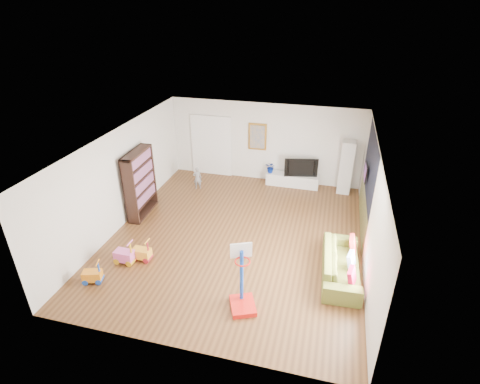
% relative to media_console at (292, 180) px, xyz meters
% --- Properties ---
extents(floor, '(6.50, 7.50, 0.00)m').
position_rel_media_console_xyz_m(floor, '(-1.04, -3.47, -0.21)').
color(floor, brown).
rests_on(floor, ground).
extents(ceiling, '(6.50, 7.50, 0.00)m').
position_rel_media_console_xyz_m(ceiling, '(-1.04, -3.47, 2.49)').
color(ceiling, white).
rests_on(ceiling, ground).
extents(wall_back, '(6.50, 0.00, 2.70)m').
position_rel_media_console_xyz_m(wall_back, '(-1.04, 0.28, 1.14)').
color(wall_back, silver).
rests_on(wall_back, ground).
extents(wall_front, '(6.50, 0.00, 2.70)m').
position_rel_media_console_xyz_m(wall_front, '(-1.04, -7.22, 1.14)').
color(wall_front, white).
rests_on(wall_front, ground).
extents(wall_left, '(0.00, 7.50, 2.70)m').
position_rel_media_console_xyz_m(wall_left, '(-4.29, -3.47, 1.14)').
color(wall_left, white).
rests_on(wall_left, ground).
extents(wall_right, '(0.00, 7.50, 2.70)m').
position_rel_media_console_xyz_m(wall_right, '(2.21, -3.47, 1.14)').
color(wall_right, white).
rests_on(wall_right, ground).
extents(navy_accent, '(0.01, 3.20, 1.70)m').
position_rel_media_console_xyz_m(navy_accent, '(2.19, -2.07, 1.64)').
color(navy_accent, black).
rests_on(navy_accent, wall_right).
extents(olive_wainscot, '(0.01, 3.20, 1.00)m').
position_rel_media_console_xyz_m(olive_wainscot, '(2.19, -2.07, 0.29)').
color(olive_wainscot, brown).
rests_on(olive_wainscot, wall_right).
extents(doorway, '(1.45, 0.06, 2.10)m').
position_rel_media_console_xyz_m(doorway, '(-2.94, 0.24, 0.84)').
color(doorway, white).
rests_on(doorway, ground).
extents(painting_back, '(0.62, 0.06, 0.92)m').
position_rel_media_console_xyz_m(painting_back, '(-1.29, 0.24, 1.34)').
color(painting_back, gold).
rests_on(painting_back, wall_back).
extents(artwork_right, '(0.04, 0.56, 0.46)m').
position_rel_media_console_xyz_m(artwork_right, '(2.13, -1.87, 1.34)').
color(artwork_right, '#7F3F8C').
rests_on(artwork_right, wall_right).
extents(media_console, '(1.76, 0.46, 0.41)m').
position_rel_media_console_xyz_m(media_console, '(0.00, 0.00, 0.00)').
color(media_console, silver).
rests_on(media_console, ground).
extents(tall_cabinet, '(0.42, 0.42, 1.76)m').
position_rel_media_console_xyz_m(tall_cabinet, '(1.69, -0.06, 0.67)').
color(tall_cabinet, silver).
rests_on(tall_cabinet, ground).
extents(bookshelf, '(0.41, 1.35, 1.95)m').
position_rel_media_console_xyz_m(bookshelf, '(-4.04, -2.94, 0.77)').
color(bookshelf, black).
rests_on(bookshelf, ground).
extents(sofa, '(0.91, 2.14, 0.61)m').
position_rel_media_console_xyz_m(sofa, '(1.68, -4.37, 0.10)').
color(sofa, '#616A27').
rests_on(sofa, ground).
extents(basketball_hoop, '(0.71, 0.76, 1.47)m').
position_rel_media_console_xyz_m(basketball_hoop, '(-0.24, -5.95, 0.53)').
color(basketball_hoop, red).
rests_on(basketball_hoop, ground).
extents(ride_on_yellow, '(0.44, 0.27, 0.58)m').
position_rel_media_console_xyz_m(ride_on_yellow, '(-3.01, -5.00, 0.09)').
color(ride_on_yellow, '#F8A92E').
rests_on(ride_on_yellow, ground).
extents(ride_on_orange, '(0.46, 0.36, 0.55)m').
position_rel_media_console_xyz_m(ride_on_orange, '(-3.70, -6.02, 0.07)').
color(ride_on_orange, orange).
rests_on(ride_on_orange, ground).
extents(ride_on_pink, '(0.47, 0.30, 0.62)m').
position_rel_media_console_xyz_m(ride_on_pink, '(-3.36, -5.21, 0.10)').
color(ride_on_pink, '#E45EB3').
rests_on(ride_on_pink, ground).
extents(child, '(0.33, 0.28, 0.77)m').
position_rel_media_console_xyz_m(child, '(-3.04, -1.03, 0.18)').
color(child, slate).
rests_on(child, ground).
extents(tv, '(1.10, 0.37, 0.63)m').
position_rel_media_console_xyz_m(tv, '(0.25, 0.00, 0.52)').
color(tv, black).
rests_on(tv, media_console).
extents(vase_plant, '(0.41, 0.38, 0.38)m').
position_rel_media_console_xyz_m(vase_plant, '(-0.75, -0.03, 0.39)').
color(vase_plant, navy).
rests_on(vase_plant, media_console).
extents(pillow_left, '(0.16, 0.37, 0.36)m').
position_rel_media_console_xyz_m(pillow_left, '(1.89, -4.98, 0.28)').
color(pillow_left, '#BA0E3B').
rests_on(pillow_left, sofa).
extents(pillow_center, '(0.17, 0.37, 0.36)m').
position_rel_media_console_xyz_m(pillow_center, '(1.88, -4.41, 0.28)').
color(pillow_center, silver).
rests_on(pillow_center, sofa).
extents(pillow_right, '(0.12, 0.39, 0.38)m').
position_rel_media_console_xyz_m(pillow_right, '(1.92, -3.77, 0.28)').
color(pillow_right, red).
rests_on(pillow_right, sofa).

